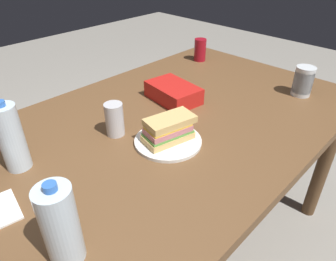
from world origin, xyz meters
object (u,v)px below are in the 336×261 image
Objects in this scene: sandwich at (169,129)px; plastic_cup_stack at (303,81)px; water_bottle_tall at (60,225)px; soda_can_red at (200,50)px; soda_can_silver at (115,119)px; paper_plate at (168,141)px; water_bottle_spare at (11,138)px; dining_table at (146,150)px; chip_bag at (173,93)px.

plastic_cup_stack is at bearing -13.82° from sandwich.
plastic_cup_stack reaches higher than sandwich.
water_bottle_tall is 1.67× the size of plastic_cup_stack.
plastic_cup_stack is at bearing -92.73° from soda_can_red.
soda_can_silver reaches higher than sandwich.
sandwich is 0.51m from water_bottle_tall.
plastic_cup_stack is (0.69, -0.17, 0.06)m from paper_plate.
water_bottle_spare reaches higher than soda_can_silver.
sandwich reaches higher than paper_plate.
water_bottle_tall reaches higher than paper_plate.
dining_table is at bearing 96.97° from paper_plate.
sandwich is 1.63× the size of soda_can_silver.
soda_can_red reaches higher than chip_bag.
chip_bag is at bearing 39.97° from paper_plate.
plastic_cup_stack is at bearing -13.67° from paper_plate.
soda_can_red reaches higher than paper_plate.
water_bottle_spare reaches higher than plastic_cup_stack.
dining_table is 14.35× the size of plastic_cup_stack.
water_bottle_spare is at bearing 149.63° from paper_plate.
paper_plate is 1.93× the size of soda_can_silver.
soda_can_red is at bearing 31.64° from sandwich.
soda_can_silver is (-0.34, -0.04, 0.03)m from chip_bag.
paper_plate is 1.93× the size of soda_can_red.
soda_can_red is 0.85m from soda_can_silver.
chip_bag is (0.25, 0.21, 0.03)m from paper_plate.
water_bottle_spare is 1.89× the size of soda_can_silver.
soda_can_red is at bearing -55.74° from chip_bag.
plastic_cup_stack reaches higher than paper_plate.
water_bottle_tall is at bearing -99.33° from water_bottle_spare.
chip_bag is 0.58m from plastic_cup_stack.
plastic_cup_stack is (0.44, -0.38, 0.03)m from chip_bag.
soda_can_silver is (-0.81, -0.26, 0.00)m from soda_can_red.
dining_table is 15.41× the size of soda_can_silver.
water_bottle_spare reaches higher than chip_bag.
water_bottle_tall is at bearing -153.80° from soda_can_red.
paper_plate is 0.05m from sandwich.
soda_can_silver is at bearing -11.93° from water_bottle_spare.
water_bottle_spare is at bearing -170.21° from soda_can_red.
water_bottle_tall reaches higher than soda_can_red.
chip_bag reaches higher than dining_table.
chip_bag is at bearing 40.29° from sandwich.
soda_can_red and soda_can_silver have the same top height.
soda_can_red is 0.56× the size of water_bottle_tall.
chip_bag is 1.05× the size of water_bottle_tall.
dining_table is 0.47m from water_bottle_spare.
soda_can_red is 0.53× the size of water_bottle_spare.
plastic_cup_stack is at bearing -23.75° from soda_can_silver.
sandwich is 0.84m from soda_can_red.
soda_can_silver is (-0.10, 0.17, 0.01)m from sandwich.
water_bottle_spare is (0.06, 0.39, 0.01)m from water_bottle_tall.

